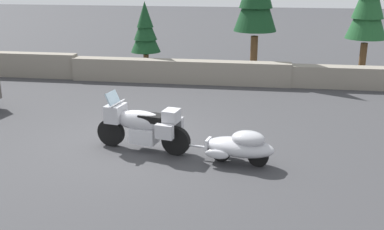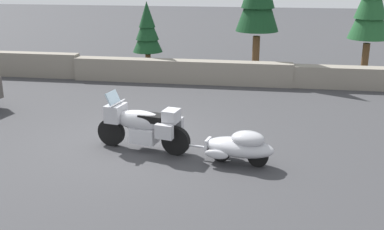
% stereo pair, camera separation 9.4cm
% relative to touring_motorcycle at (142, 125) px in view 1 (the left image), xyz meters
% --- Properties ---
extents(ground_plane, '(80.00, 80.00, 0.00)m').
position_rel_touring_motorcycle_xyz_m(ground_plane, '(-0.28, 0.42, -0.62)').
color(ground_plane, '#38383A').
extents(stone_guard_wall, '(24.00, 0.64, 0.93)m').
position_rel_touring_motorcycle_xyz_m(stone_guard_wall, '(-0.17, 6.66, -0.20)').
color(stone_guard_wall, gray).
rests_on(stone_guard_wall, ground).
extents(touring_motorcycle, '(2.29, 1.02, 1.33)m').
position_rel_touring_motorcycle_xyz_m(touring_motorcycle, '(0.00, 0.00, 0.00)').
color(touring_motorcycle, black).
rests_on(touring_motorcycle, ground).
extents(car_shaped_trailer, '(2.23, 1.00, 0.76)m').
position_rel_touring_motorcycle_xyz_m(car_shaped_trailer, '(2.27, -0.46, -0.21)').
color(car_shaped_trailer, black).
rests_on(car_shaped_trailer, ground).
extents(pine_tree_secondary, '(1.49, 1.49, 4.52)m').
position_rel_touring_motorcycle_xyz_m(pine_tree_secondary, '(6.50, 8.56, 2.21)').
color(pine_tree_secondary, brown).
rests_on(pine_tree_secondary, ground).
extents(pine_tree_far_right, '(1.14, 1.14, 2.83)m').
position_rel_touring_motorcycle_xyz_m(pine_tree_far_right, '(-1.77, 7.62, 1.15)').
color(pine_tree_far_right, brown).
rests_on(pine_tree_far_right, ground).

